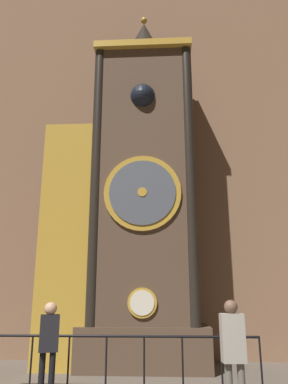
{
  "coord_description": "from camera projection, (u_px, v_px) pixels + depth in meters",
  "views": [
    {
      "loc": [
        0.22,
        -4.71,
        1.76
      ],
      "look_at": [
        -0.35,
        5.2,
        4.49
      ],
      "focal_mm": 35.0,
      "sensor_mm": 36.0,
      "label": 1
    }
  ],
  "objects": [
    {
      "name": "cathedral_back_wall",
      "position": [
        154.0,
        152.0,
        12.04
      ],
      "size": [
        24.0,
        0.32,
        12.41
      ],
      "color": "#846047",
      "rests_on": "ground_plane"
    },
    {
      "name": "clock_tower",
      "position": [
        128.0,
        202.0,
        10.22
      ],
      "size": [
        4.3,
        1.79,
        10.21
      ],
      "color": "brown",
      "rests_on": "ground_plane"
    },
    {
      "name": "railing_fence",
      "position": [
        125.0,
        360.0,
        7.12
      ],
      "size": [
        5.13,
        0.05,
        1.01
      ],
      "color": "black",
      "rests_on": "ground_plane"
    },
    {
      "name": "visitor_near",
      "position": [
        49.0,
        339.0,
        6.72
      ],
      "size": [
        0.39,
        0.31,
        1.63
      ],
      "rotation": [
        0.0,
        0.0,
        0.31
      ],
      "color": "black",
      "rests_on": "ground_plane"
    },
    {
      "name": "visitor_far",
      "position": [
        233.0,
        347.0,
        5.51
      ],
      "size": [
        0.35,
        0.24,
        1.69
      ],
      "rotation": [
        0.0,
        0.0,
        0.06
      ],
      "color": "#58554F",
      "rests_on": "ground_plane"
    }
  ]
}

